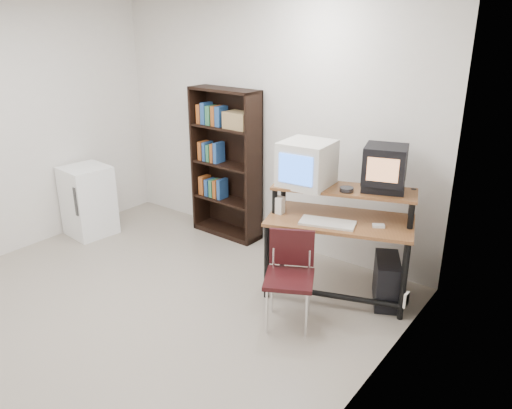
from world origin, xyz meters
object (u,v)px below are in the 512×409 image
Objects in this scene: school_chair at (290,269)px; bookshelf at (227,162)px; mini_fridge at (88,201)px; pc_tower at (386,281)px; crt_tv at (385,165)px; crt_monitor at (307,164)px; computer_desk at (340,222)px.

bookshelf reaches higher than school_chair.
school_chair is 2.87m from mini_fridge.
mini_fridge is (-3.40, -0.63, 0.20)m from pc_tower.
crt_tv is 0.25× the size of bookshelf.
crt_tv is at bearing 112.61° from pc_tower.
school_chair is at bearing -152.12° from pc_tower.
crt_monitor is at bearing -17.09° from bookshelf.
bookshelf is (-1.67, 0.45, 0.18)m from computer_desk.
pc_tower is 0.58× the size of school_chair.
computer_desk is 0.83× the size of bookshelf.
computer_desk is 3.24× the size of crt_tv.
bookshelf is at bearing 43.30° from mini_fridge.
pc_tower is at bearing 27.32° from school_chair.
computer_desk is at bearing 165.57° from pc_tower.
crt_tv is 0.55× the size of school_chair.
pc_tower is (0.44, 0.10, -0.48)m from computer_desk.
bookshelf is at bearing 157.43° from crt_tv.
crt_tv is 1.98m from bookshelf.
school_chair is at bearing -72.41° from crt_monitor.
crt_monitor is 2.76m from mini_fridge.
mini_fridge is at bearing 171.11° from computer_desk.
bookshelf is 1.68m from mini_fridge.
bookshelf is at bearing 146.02° from computer_desk.
bookshelf reaches higher than pc_tower.
crt_monitor reaches higher than pc_tower.
crt_monitor is at bearing 17.54° from mini_fridge.
school_chair is at bearing 3.69° from mini_fridge.
crt_monitor reaches higher than mini_fridge.
bookshelf reaches higher than crt_tv.
mini_fridge is at bearing -173.09° from crt_monitor.
computer_desk is 1.79× the size of school_chair.
crt_tv is 1.03m from pc_tower.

